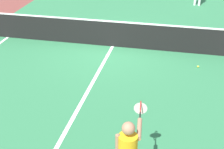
{
  "coord_description": "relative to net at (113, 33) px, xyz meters",
  "views": [
    {
      "loc": [
        2.35,
        -10.8,
        4.74
      ],
      "look_at": [
        0.85,
        -3.95,
        1.0
      ],
      "focal_mm": 53.49,
      "sensor_mm": 36.0,
      "label": 1
    }
  ],
  "objects": [
    {
      "name": "court_surface_inbounds",
      "position": [
        0.0,
        0.0,
        -0.49
      ],
      "size": [
        10.62,
        24.4,
        0.0
      ],
      "primitive_type": "cube",
      "color": "#2D7247",
      "rests_on": "ground_plane"
    },
    {
      "name": "line_center_service",
      "position": [
        0.0,
        -3.2,
        -0.49
      ],
      "size": [
        0.1,
        6.4,
        0.01
      ],
      "primitive_type": "cube",
      "color": "white",
      "rests_on": "ground_plane"
    },
    {
      "name": "net",
      "position": [
        0.0,
        0.0,
        0.0
      ],
      "size": [
        11.19,
        0.09,
        1.07
      ],
      "color": "#33383D",
      "rests_on": "ground_plane"
    },
    {
      "name": "ground_plane",
      "position": [
        0.0,
        0.0,
        -0.49
      ],
      "size": [
        60.0,
        60.0,
        0.0
      ],
      "primitive_type": "plane",
      "color": "brown"
    },
    {
      "name": "tennis_ball_near_net",
      "position": [
        2.99,
        -1.07,
        -0.46
      ],
      "size": [
        0.07,
        0.07,
        0.07
      ],
      "primitive_type": "sphere",
      "color": "#CCE033",
      "rests_on": "ground_plane"
    }
  ]
}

